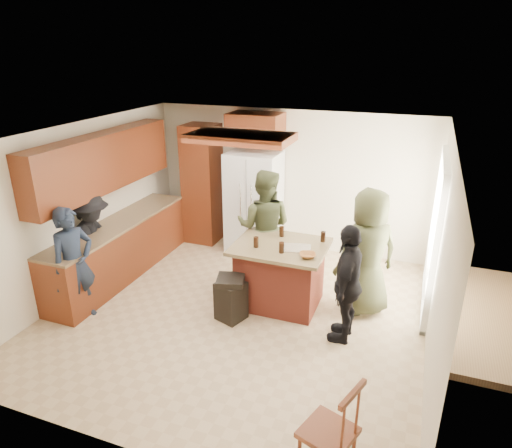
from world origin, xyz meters
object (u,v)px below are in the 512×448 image
at_px(person_behind_left, 264,227).
at_px(person_side_right, 347,284).
at_px(person_behind_right, 368,253).
at_px(spindle_chair, 330,433).
at_px(kitchen_island, 280,274).
at_px(trash_bin, 231,298).
at_px(refrigerator, 254,202).
at_px(person_front_left, 74,265).
at_px(person_counter, 93,242).

xyz_separation_m(person_behind_left, person_side_right, (1.49, -1.12, -0.12)).
relative_size(person_behind_right, spindle_chair, 1.81).
bearing_deg(kitchen_island, person_behind_left, 126.59).
distance_m(person_behind_right, trash_bin, 1.95).
height_order(person_side_right, kitchen_island, person_side_right).
relative_size(person_behind_left, person_side_right, 1.16).
bearing_deg(trash_bin, refrigerator, 102.96).
height_order(person_side_right, refrigerator, refrigerator).
bearing_deg(person_behind_left, person_behind_right, 160.03).
height_order(person_behind_right, spindle_chair, person_behind_right).
bearing_deg(refrigerator, spindle_chair, -61.54).
xyz_separation_m(person_front_left, person_behind_left, (2.00, 1.91, 0.10)).
relative_size(refrigerator, kitchen_island, 1.41).
relative_size(person_behind_right, person_side_right, 1.15).
bearing_deg(spindle_chair, trash_bin, 132.20).
distance_m(person_behind_left, trash_bin, 1.36).
bearing_deg(trash_bin, person_front_left, -160.74).
bearing_deg(person_behind_left, trash_bin, 81.76).
relative_size(refrigerator, trash_bin, 2.86).
height_order(person_side_right, person_counter, person_side_right).
relative_size(person_behind_left, refrigerator, 1.00).
bearing_deg(person_front_left, person_behind_left, -28.87).
bearing_deg(person_counter, trash_bin, -88.72).
relative_size(person_counter, kitchen_island, 1.20).
bearing_deg(refrigerator, kitchen_island, -58.43).
height_order(refrigerator, kitchen_island, refrigerator).
bearing_deg(person_behind_right, person_side_right, 43.93).
bearing_deg(trash_bin, spindle_chair, -47.80).
distance_m(person_behind_right, person_counter, 4.00).
bearing_deg(person_front_left, refrigerator, -8.49).
distance_m(person_behind_left, person_behind_right, 1.67).
bearing_deg(person_behind_left, spindle_chair, 112.15).
bearing_deg(person_behind_left, person_counter, 20.34).
bearing_deg(person_behind_left, kitchen_island, 120.23).
height_order(person_behind_right, person_counter, person_behind_right).
distance_m(person_front_left, kitchen_island, 2.80).
xyz_separation_m(person_behind_right, person_side_right, (-0.14, -0.72, -0.12)).
distance_m(kitchen_island, spindle_chair, 2.85).
bearing_deg(person_side_right, trash_bin, -83.38).
bearing_deg(kitchen_island, refrigerator, 121.57).
xyz_separation_m(person_front_left, person_counter, (-0.31, 0.75, -0.04)).
bearing_deg(kitchen_island, spindle_chair, -63.67).
bearing_deg(refrigerator, person_counter, -128.31).
xyz_separation_m(person_side_right, refrigerator, (-2.05, 2.16, 0.12)).
bearing_deg(spindle_chair, refrigerator, 118.46).
relative_size(person_side_right, kitchen_island, 1.22).
xyz_separation_m(person_behind_left, person_behind_right, (1.62, -0.39, -0.00)).
distance_m(person_behind_right, person_side_right, 0.75).
relative_size(person_counter, spindle_chair, 1.54).
bearing_deg(person_counter, person_side_right, -86.36).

